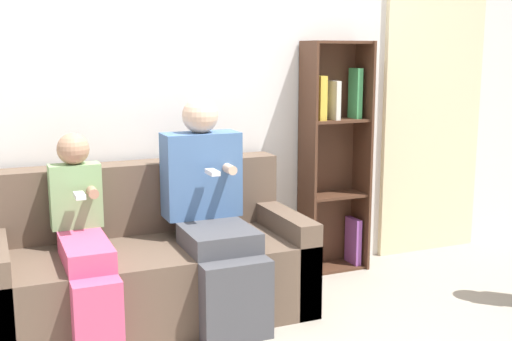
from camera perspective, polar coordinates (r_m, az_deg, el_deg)
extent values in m
plane|color=#9E9384|center=(3.41, -1.00, -14.71)|extent=(14.00, 14.00, 0.00)
cube|color=silver|center=(3.97, -6.17, 7.88)|extent=(10.00, 0.06, 2.55)
cube|color=beige|center=(4.80, 15.42, 5.45)|extent=(0.82, 0.04, 2.12)
cube|color=brown|center=(3.55, -8.94, -10.20)|extent=(1.71, 0.60, 0.42)
cube|color=brown|center=(3.85, -10.51, -5.36)|extent=(1.71, 0.20, 0.82)
cube|color=brown|center=(3.78, 2.80, -7.77)|extent=(0.13, 0.60, 0.54)
cube|color=#47474C|center=(3.32, -1.73, -11.58)|extent=(0.37, 0.12, 0.42)
cube|color=#47474C|center=(3.45, -3.30, -6.03)|extent=(0.37, 0.39, 0.11)
cube|color=#476B9E|center=(3.65, -4.90, -0.37)|extent=(0.43, 0.19, 0.48)
sphere|color=beige|center=(3.60, -4.98, 4.90)|extent=(0.20, 0.20, 0.20)
cylinder|color=beige|center=(3.54, -2.34, 0.12)|extent=(0.05, 0.10, 0.05)
cube|color=white|center=(3.46, -3.89, -0.16)|extent=(0.05, 0.12, 0.02)
cube|color=#DB4C75|center=(3.15, -13.85, -13.12)|extent=(0.23, 0.12, 0.42)
cube|color=#DB4C75|center=(3.33, -14.88, -7.01)|extent=(0.23, 0.46, 0.11)
cube|color=#84AD70|center=(3.55, -15.74, -2.17)|extent=(0.27, 0.12, 0.34)
sphere|color=tan|center=(3.51, -15.95, 1.85)|extent=(0.17, 0.17, 0.17)
cylinder|color=tan|center=(3.45, -14.32, -1.90)|extent=(0.05, 0.10, 0.05)
cube|color=white|center=(3.39, -15.42, -2.16)|extent=(0.05, 0.12, 0.02)
cube|color=#4C2D1E|center=(4.16, 4.59, 0.91)|extent=(0.02, 0.24, 1.52)
cube|color=#4C2D1E|center=(4.37, 9.40, 1.26)|extent=(0.02, 0.24, 1.52)
cube|color=#4C2D1E|center=(4.36, 6.32, 1.31)|extent=(0.43, 0.02, 1.52)
cube|color=#4C2D1E|center=(4.45, 6.83, -8.51)|extent=(0.40, 0.21, 0.02)
cube|color=#4C2D1E|center=(4.31, 6.98, -2.20)|extent=(0.40, 0.21, 0.02)
cube|color=#4C2D1E|center=(4.23, 7.13, 4.44)|extent=(0.40, 0.21, 0.02)
cube|color=#4C2D1E|center=(4.20, 7.29, 11.24)|extent=(0.40, 0.21, 0.02)
cube|color=gold|center=(4.15, 5.61, 6.44)|extent=(0.05, 0.14, 0.28)
cube|color=beige|center=(4.20, 6.80, 6.24)|extent=(0.03, 0.17, 0.25)
cube|color=#429956|center=(4.28, 8.82, 6.79)|extent=(0.04, 0.12, 0.33)
cube|color=#934CA3|center=(4.47, 8.63, -6.19)|extent=(0.04, 0.15, 0.32)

